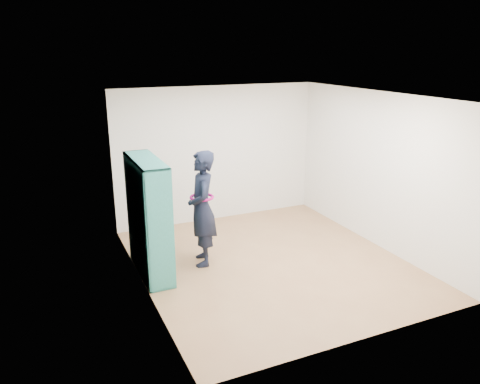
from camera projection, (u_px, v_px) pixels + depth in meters
name	position (u px, v px, depth m)	size (l,w,h in m)	color
floor	(271.00, 262.00, 7.42)	(4.50, 4.50, 0.00)	#966844
ceiling	(274.00, 96.00, 6.65)	(4.50, 4.50, 0.00)	white
wall_left	(140.00, 201.00, 6.25)	(0.02, 4.50, 2.60)	white
wall_right	(378.00, 170.00, 7.82)	(0.02, 4.50, 2.60)	white
wall_back	(217.00, 154.00, 9.00)	(4.00, 0.02, 2.60)	white
wall_front	(370.00, 237.00, 5.08)	(4.00, 0.02, 2.60)	white
bookshelf	(147.00, 219.00, 6.85)	(0.38, 1.32, 1.76)	#287E72
person	(202.00, 208.00, 7.16)	(0.59, 0.75, 1.81)	black
smartphone	(192.00, 200.00, 7.19)	(0.01, 0.10, 0.13)	silver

